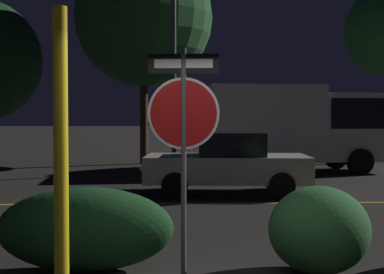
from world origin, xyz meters
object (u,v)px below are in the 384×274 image
Objects in this scene: street_lamp at (174,30)px; tree_2 at (144,18)px; hedge_bush_2 at (319,230)px; passing_car_2 at (228,163)px; yellow_pole_left at (61,179)px; stop_sign at (184,119)px; hedge_bush_1 at (85,229)px; delivery_truck at (299,124)px.

tree_2 is (-1.20, 3.55, 1.08)m from street_lamp.
hedge_bush_2 is 0.29× the size of passing_car_2.
passing_car_2 is (2.22, 8.67, -0.61)m from yellow_pole_left.
hedge_bush_2 is 16.61m from tree_2.
tree_2 is (-2.84, 15.46, 5.35)m from hedge_bush_2.
stop_sign is 2.08m from yellow_pole_left.
hedge_bush_2 is 0.15× the size of street_lamp.
street_lamp reaches higher than stop_sign.
hedge_bush_2 reaches higher than hedge_bush_1.
street_lamp is at bearing 17.87° from passing_car_2.
hedge_bush_2 is 0.19× the size of delivery_truck.
delivery_truck is (2.97, 5.09, 0.90)m from passing_car_2.
yellow_pole_left is 14.70m from delivery_truck.
delivery_truck reaches higher than stop_sign.
yellow_pole_left is at bearing 169.54° from passing_car_2.
stop_sign is 0.42× the size of delivery_truck.
yellow_pole_left is 0.66× the size of passing_car_2.
yellow_pole_left is at bearing -93.86° from street_lamp.
hedge_bush_2 is 0.14× the size of tree_2.
passing_car_2 is at bearing -74.11° from tree_2.
tree_2 is at bearing 19.79° from passing_car_2.
hedge_bush_2 is at bearing -82.12° from street_lamp.
yellow_pole_left reaches higher than hedge_bush_1.
stop_sign is at bearing -89.69° from street_lamp.
hedge_bush_2 is 12.76m from street_lamp.
delivery_truck reaches higher than hedge_bush_1.
delivery_truck is at bearing -33.67° from tree_2.
street_lamp is at bearing 94.61° from stop_sign.
passing_car_2 reaches higher than hedge_bush_1.
yellow_pole_left reaches higher than hedge_bush_2.
hedge_bush_2 is (2.74, -0.21, 0.01)m from hedge_bush_1.
passing_car_2 is at bearing 84.28° from stop_sign.
hedge_bush_1 is 0.24× the size of tree_2.
delivery_truck is at bearing -26.39° from passing_car_2.
passing_car_2 is 0.47× the size of tree_2.
street_lamp is (1.09, 11.71, 4.29)m from hedge_bush_1.
delivery_truck is at bearing -1.11° from street_lamp.
stop_sign reaches higher than hedge_bush_1.
street_lamp reaches higher than passing_car_2.
hedge_bush_1 is 0.34× the size of delivery_truck.
hedge_bush_1 is 6.96m from passing_car_2.
tree_2 reaches higher than street_lamp.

